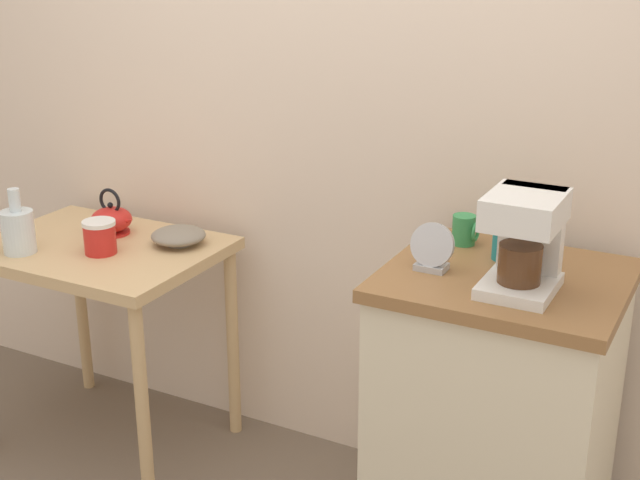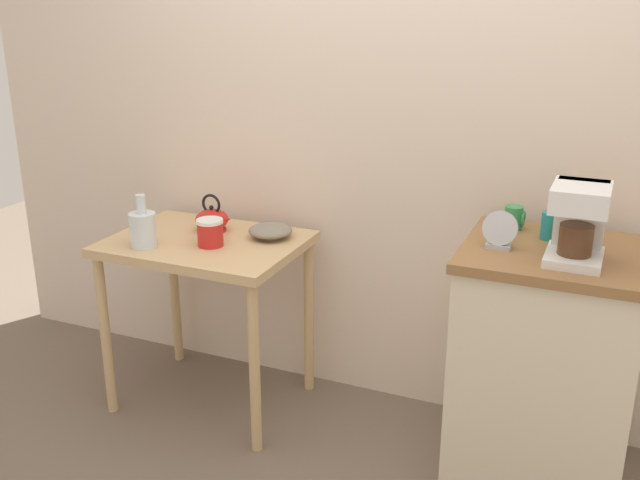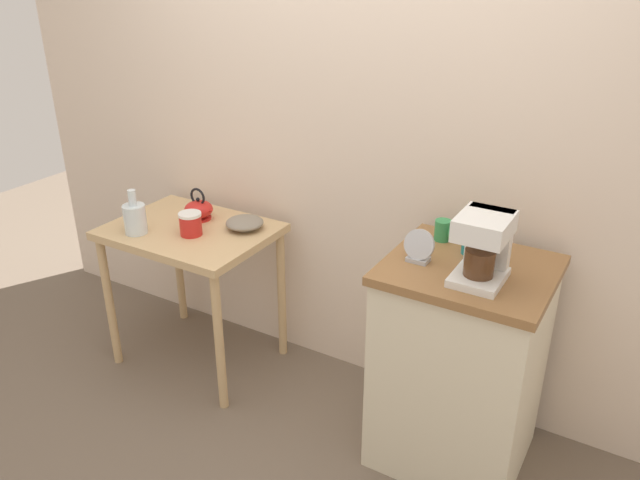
# 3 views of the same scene
# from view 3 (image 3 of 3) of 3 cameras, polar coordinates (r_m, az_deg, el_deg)

# --- Properties ---
(ground_plane) EXTENTS (8.00, 8.00, 0.00)m
(ground_plane) POSITION_cam_3_polar(r_m,az_deg,el_deg) (3.19, -0.81, -14.78)
(ground_plane) COLOR #6B5B4C
(back_wall) EXTENTS (4.40, 0.10, 2.80)m
(back_wall) POSITION_cam_3_polar(r_m,az_deg,el_deg) (2.88, 5.57, 12.02)
(back_wall) COLOR beige
(back_wall) RESTS_ON ground_plane
(wooden_table) EXTENTS (0.81, 0.60, 0.77)m
(wooden_table) POSITION_cam_3_polar(r_m,az_deg,el_deg) (3.24, -11.59, -0.66)
(wooden_table) COLOR tan
(wooden_table) RESTS_ON ground_plane
(kitchen_counter) EXTENTS (0.64, 0.58, 0.93)m
(kitchen_counter) POSITION_cam_3_polar(r_m,az_deg,el_deg) (2.72, 12.53, -11.02)
(kitchen_counter) COLOR beige
(kitchen_counter) RESTS_ON ground_plane
(bowl_stoneware) EXTENTS (0.19, 0.19, 0.06)m
(bowl_stoneware) POSITION_cam_3_polar(r_m,az_deg,el_deg) (3.12, -6.87, 1.56)
(bowl_stoneware) COLOR gray
(bowl_stoneware) RESTS_ON wooden_table
(teakettle) EXTENTS (0.18, 0.15, 0.17)m
(teakettle) POSITION_cam_3_polar(r_m,az_deg,el_deg) (3.27, -10.95, 2.76)
(teakettle) COLOR red
(teakettle) RESTS_ON wooden_table
(glass_carafe_vase) EXTENTS (0.11, 0.11, 0.22)m
(glass_carafe_vase) POSITION_cam_3_polar(r_m,az_deg,el_deg) (3.17, -16.48, 1.94)
(glass_carafe_vase) COLOR silver
(glass_carafe_vase) RESTS_ON wooden_table
(canister_enamel) EXTENTS (0.11, 0.11, 0.11)m
(canister_enamel) POSITION_cam_3_polar(r_m,az_deg,el_deg) (3.09, -11.69, 1.45)
(canister_enamel) COLOR red
(canister_enamel) RESTS_ON wooden_table
(coffee_maker) EXTENTS (0.18, 0.22, 0.26)m
(coffee_maker) POSITION_cam_3_polar(r_m,az_deg,el_deg) (2.34, 14.68, -0.35)
(coffee_maker) COLOR white
(coffee_maker) RESTS_ON kitchen_counter
(mug_dark_teal) EXTENTS (0.08, 0.07, 0.10)m
(mug_dark_teal) POSITION_cam_3_polar(r_m,az_deg,el_deg) (2.56, 13.62, -0.20)
(mug_dark_teal) COLOR teal
(mug_dark_teal) RESTS_ON kitchen_counter
(mug_tall_green) EXTENTS (0.07, 0.07, 0.09)m
(mug_tall_green) POSITION_cam_3_polar(r_m,az_deg,el_deg) (2.66, 11.15, 0.86)
(mug_tall_green) COLOR #338C4C
(mug_tall_green) RESTS_ON kitchen_counter
(table_clock) EXTENTS (0.12, 0.06, 0.13)m
(table_clock) POSITION_cam_3_polar(r_m,az_deg,el_deg) (2.45, 8.98, -0.71)
(table_clock) COLOR #B2B5BA
(table_clock) RESTS_ON kitchen_counter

